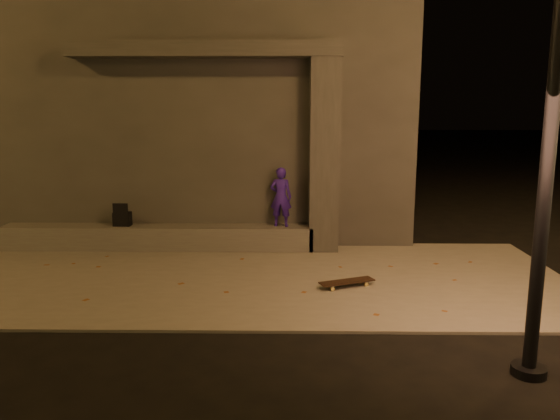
{
  "coord_description": "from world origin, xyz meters",
  "views": [
    {
      "loc": [
        1.02,
        -6.52,
        2.76
      ],
      "look_at": [
        0.89,
        2.0,
        1.14
      ],
      "focal_mm": 35.0,
      "sensor_mm": 36.0,
      "label": 1
    }
  ],
  "objects_px": {
    "backpack": "(122,218)",
    "skateboard": "(347,282)",
    "column": "(324,156)",
    "skateboarder": "(281,197)"
  },
  "relations": [
    {
      "from": "skateboarder",
      "to": "skateboard",
      "type": "height_order",
      "value": "skateboarder"
    },
    {
      "from": "skateboarder",
      "to": "skateboard",
      "type": "bearing_deg",
      "value": 124.43
    },
    {
      "from": "skateboard",
      "to": "column",
      "type": "bearing_deg",
      "value": 73.16
    },
    {
      "from": "backpack",
      "to": "skateboard",
      "type": "relative_size",
      "value": 0.51
    },
    {
      "from": "skateboarder",
      "to": "column",
      "type": "bearing_deg",
      "value": -170.23
    },
    {
      "from": "column",
      "to": "backpack",
      "type": "height_order",
      "value": "column"
    },
    {
      "from": "backpack",
      "to": "skateboard",
      "type": "height_order",
      "value": "backpack"
    },
    {
      "from": "backpack",
      "to": "skateboard",
      "type": "distance_m",
      "value": 4.72
    },
    {
      "from": "column",
      "to": "skateboarder",
      "type": "relative_size",
      "value": 3.15
    },
    {
      "from": "skateboard",
      "to": "backpack",
      "type": "bearing_deg",
      "value": 128.54
    }
  ]
}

